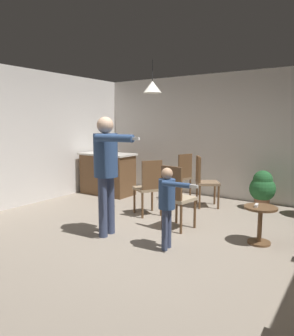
{
  "coord_description": "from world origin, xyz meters",
  "views": [
    {
      "loc": [
        2.35,
        -3.48,
        1.64
      ],
      "look_at": [
        -0.15,
        0.23,
        1.0
      ],
      "focal_mm": 33.85,
      "sensor_mm": 36.0,
      "label": 1
    }
  ],
  "objects_px": {
    "kitchen_counter": "(108,174)",
    "dining_chair_by_counter": "(204,179)",
    "dining_chair_centre_back": "(149,185)",
    "spare_remote_on_table": "(256,205)",
    "person_adult": "(107,163)",
    "dining_chair_spare": "(181,175)",
    "potted_plant_corner": "(262,188)",
    "dining_chair_near_wall": "(176,195)",
    "side_table_by_couch": "(260,220)",
    "person_child": "(168,199)"
  },
  "relations": [
    {
      "from": "kitchen_counter",
      "to": "dining_chair_by_counter",
      "type": "relative_size",
      "value": 1.26
    },
    {
      "from": "dining_chair_centre_back",
      "to": "spare_remote_on_table",
      "type": "xyz_separation_m",
      "value": [
        1.94,
        -0.32,
        -0.01
      ]
    },
    {
      "from": "person_adult",
      "to": "dining_chair_centre_back",
      "type": "xyz_separation_m",
      "value": [
        -0.05,
        1.18,
        -0.53
      ]
    },
    {
      "from": "dining_chair_spare",
      "to": "potted_plant_corner",
      "type": "xyz_separation_m",
      "value": [
        1.62,
        0.25,
        -0.13
      ]
    },
    {
      "from": "dining_chair_near_wall",
      "to": "potted_plant_corner",
      "type": "height_order",
      "value": "dining_chair_near_wall"
    },
    {
      "from": "dining_chair_by_counter",
      "to": "potted_plant_corner",
      "type": "bearing_deg",
      "value": 81.77
    },
    {
      "from": "spare_remote_on_table",
      "to": "dining_chair_centre_back",
      "type": "bearing_deg",
      "value": 170.77
    },
    {
      "from": "kitchen_counter",
      "to": "dining_chair_by_counter",
      "type": "bearing_deg",
      "value": 4.65
    },
    {
      "from": "dining_chair_by_counter",
      "to": "dining_chair_spare",
      "type": "xyz_separation_m",
      "value": [
        -0.62,
        0.22,
        0.0
      ]
    },
    {
      "from": "dining_chair_spare",
      "to": "dining_chair_near_wall",
      "type": "bearing_deg",
      "value": -137.46
    },
    {
      "from": "kitchen_counter",
      "to": "side_table_by_couch",
      "type": "relative_size",
      "value": 2.42
    },
    {
      "from": "person_child",
      "to": "dining_chair_spare",
      "type": "xyz_separation_m",
      "value": [
        -1.11,
        2.46,
        -0.12
      ]
    },
    {
      "from": "person_adult",
      "to": "potted_plant_corner",
      "type": "bearing_deg",
      "value": 146.77
    },
    {
      "from": "dining_chair_near_wall",
      "to": "dining_chair_by_counter",
      "type": "bearing_deg",
      "value": 106.31
    },
    {
      "from": "side_table_by_couch",
      "to": "person_adult",
      "type": "xyz_separation_m",
      "value": [
        -1.94,
        -0.9,
        0.74
      ]
    },
    {
      "from": "person_adult",
      "to": "dining_chair_spare",
      "type": "height_order",
      "value": "person_adult"
    },
    {
      "from": "dining_chair_by_counter",
      "to": "dining_chair_centre_back",
      "type": "distance_m",
      "value": 1.23
    },
    {
      "from": "kitchen_counter",
      "to": "potted_plant_corner",
      "type": "relative_size",
      "value": 1.69
    },
    {
      "from": "dining_chair_near_wall",
      "to": "dining_chair_centre_back",
      "type": "relative_size",
      "value": 1.0
    },
    {
      "from": "kitchen_counter",
      "to": "dining_chair_by_counter",
      "type": "distance_m",
      "value": 2.33
    },
    {
      "from": "dining_chair_by_counter",
      "to": "dining_chair_near_wall",
      "type": "xyz_separation_m",
      "value": [
        0.2,
        -1.5,
        0.0
      ]
    },
    {
      "from": "kitchen_counter",
      "to": "spare_remote_on_table",
      "type": "relative_size",
      "value": 9.69
    },
    {
      "from": "person_child",
      "to": "dining_chair_spare",
      "type": "bearing_deg",
      "value": -160.39
    },
    {
      "from": "dining_chair_spare",
      "to": "potted_plant_corner",
      "type": "height_order",
      "value": "dining_chair_spare"
    },
    {
      "from": "person_adult",
      "to": "dining_chair_by_counter",
      "type": "relative_size",
      "value": 1.73
    },
    {
      "from": "side_table_by_couch",
      "to": "potted_plant_corner",
      "type": "bearing_deg",
      "value": 103.27
    },
    {
      "from": "person_adult",
      "to": "spare_remote_on_table",
      "type": "xyz_separation_m",
      "value": [
        1.89,
        0.86,
        -0.53
      ]
    },
    {
      "from": "kitchen_counter",
      "to": "person_child",
      "type": "xyz_separation_m",
      "value": [
        2.81,
        -2.06,
        0.19
      ]
    },
    {
      "from": "spare_remote_on_table",
      "to": "dining_chair_spare",
      "type": "bearing_deg",
      "value": 140.85
    },
    {
      "from": "kitchen_counter",
      "to": "spare_remote_on_table",
      "type": "bearing_deg",
      "value": -18.35
    },
    {
      "from": "person_child",
      "to": "dining_chair_spare",
      "type": "distance_m",
      "value": 2.7
    },
    {
      "from": "dining_chair_by_counter",
      "to": "dining_chair_near_wall",
      "type": "relative_size",
      "value": 1.0
    },
    {
      "from": "side_table_by_couch",
      "to": "dining_chair_by_counter",
      "type": "height_order",
      "value": "dining_chair_by_counter"
    },
    {
      "from": "kitchen_counter",
      "to": "person_adult",
      "type": "relative_size",
      "value": 0.73
    },
    {
      "from": "side_table_by_couch",
      "to": "dining_chair_by_counter",
      "type": "relative_size",
      "value": 0.52
    },
    {
      "from": "person_child",
      "to": "dining_chair_centre_back",
      "type": "bearing_deg",
      "value": -142.29
    },
    {
      "from": "dining_chair_spare",
      "to": "dining_chair_centre_back",
      "type": "bearing_deg",
      "value": -160.18
    },
    {
      "from": "dining_chair_centre_back",
      "to": "potted_plant_corner",
      "type": "relative_size",
      "value": 1.34
    },
    {
      "from": "person_child",
      "to": "spare_remote_on_table",
      "type": "bearing_deg",
      "value": 128.0
    },
    {
      "from": "kitchen_counter",
      "to": "spare_remote_on_table",
      "type": "distance_m",
      "value": 3.91
    },
    {
      "from": "dining_chair_by_counter",
      "to": "dining_chair_near_wall",
      "type": "height_order",
      "value": "same"
    },
    {
      "from": "person_adult",
      "to": "potted_plant_corner",
      "type": "distance_m",
      "value": 3.2
    },
    {
      "from": "spare_remote_on_table",
      "to": "dining_chair_near_wall",
      "type": "bearing_deg",
      "value": -176.16
    },
    {
      "from": "dining_chair_by_counter",
      "to": "dining_chair_near_wall",
      "type": "bearing_deg",
      "value": -25.86
    },
    {
      "from": "potted_plant_corner",
      "to": "spare_remote_on_table",
      "type": "height_order",
      "value": "potted_plant_corner"
    },
    {
      "from": "side_table_by_couch",
      "to": "potted_plant_corner",
      "type": "height_order",
      "value": "potted_plant_corner"
    },
    {
      "from": "kitchen_counter",
      "to": "person_child",
      "type": "height_order",
      "value": "person_child"
    },
    {
      "from": "dining_chair_near_wall",
      "to": "dining_chair_centre_back",
      "type": "bearing_deg",
      "value": 161.05
    },
    {
      "from": "side_table_by_couch",
      "to": "person_adult",
      "type": "bearing_deg",
      "value": -155.03
    },
    {
      "from": "kitchen_counter",
      "to": "dining_chair_centre_back",
      "type": "height_order",
      "value": "dining_chair_centre_back"
    }
  ]
}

